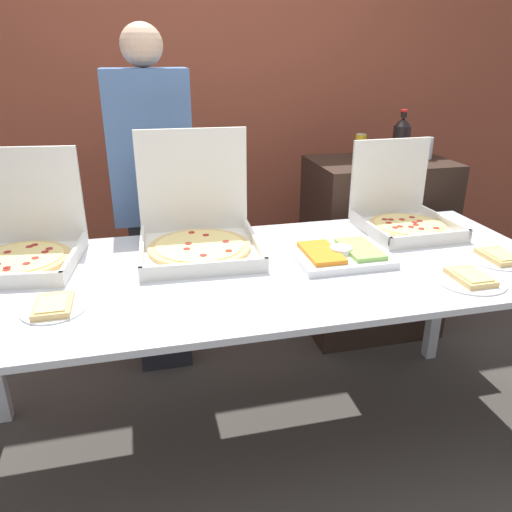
% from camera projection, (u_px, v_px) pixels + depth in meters
% --- Properties ---
extents(ground_plane, '(16.00, 16.00, 0.00)m').
position_uv_depth(ground_plane, '(256.00, 441.00, 2.30)').
color(ground_plane, '#423D38').
extents(brick_wall_behind, '(10.00, 0.06, 2.80)m').
position_uv_depth(brick_wall_behind, '(196.00, 95.00, 3.29)').
color(brick_wall_behind, brown).
rests_on(brick_wall_behind, ground_plane).
extents(buffet_table, '(2.41, 0.98, 0.88)m').
position_uv_depth(buffet_table, '(256.00, 288.00, 2.00)').
color(buffet_table, silver).
rests_on(buffet_table, ground_plane).
extents(pizza_box_near_left, '(0.51, 0.53, 0.48)m').
position_uv_depth(pizza_box_near_left, '(198.00, 230.00, 2.12)').
color(pizza_box_near_left, silver).
rests_on(pizza_box_near_left, buffet_table).
extents(pizza_box_near_right, '(0.49, 0.50, 0.43)m').
position_uv_depth(pizza_box_near_right, '(22.00, 243.00, 2.00)').
color(pizza_box_near_right, silver).
rests_on(pizza_box_near_right, buffet_table).
extents(pizza_box_far_left, '(0.41, 0.43, 0.40)m').
position_uv_depth(pizza_box_far_left, '(403.00, 214.00, 2.37)').
color(pizza_box_far_left, silver).
rests_on(pizza_box_far_left, buffet_table).
extents(paper_plate_front_right, '(0.21, 0.21, 0.03)m').
position_uv_depth(paper_plate_front_right, '(53.00, 306.00, 1.64)').
color(paper_plate_front_right, white).
rests_on(paper_plate_front_right, buffet_table).
extents(paper_plate_front_left, '(0.26, 0.26, 0.03)m').
position_uv_depth(paper_plate_front_left, '(470.00, 278.00, 1.85)').
color(paper_plate_front_left, white).
rests_on(paper_plate_front_left, buffet_table).
extents(paper_plate_front_center, '(0.24, 0.24, 0.03)m').
position_uv_depth(paper_plate_front_center, '(499.00, 257.00, 2.03)').
color(paper_plate_front_center, white).
rests_on(paper_plate_front_center, buffet_table).
extents(veggie_tray, '(0.38, 0.30, 0.05)m').
position_uv_depth(veggie_tray, '(340.00, 254.00, 2.04)').
color(veggie_tray, white).
rests_on(veggie_tray, buffet_table).
extents(sideboard_podium, '(0.79, 0.52, 1.08)m').
position_uv_depth(sideboard_podium, '(373.00, 248.00, 3.07)').
color(sideboard_podium, black).
rests_on(sideboard_podium, ground_plane).
extents(soda_bottle, '(0.10, 0.10, 0.27)m').
position_uv_depth(soda_bottle, '(401.00, 137.00, 2.89)').
color(soda_bottle, black).
rests_on(soda_bottle, sideboard_podium).
extents(soda_can_silver, '(0.07, 0.07, 0.12)m').
position_uv_depth(soda_can_silver, '(427.00, 148.00, 2.89)').
color(soda_can_silver, silver).
rests_on(soda_can_silver, sideboard_podium).
extents(soda_can_colored, '(0.07, 0.07, 0.12)m').
position_uv_depth(soda_can_colored, '(361.00, 144.00, 3.00)').
color(soda_can_colored, gold).
rests_on(soda_can_colored, sideboard_podium).
extents(person_guest_plaid, '(0.40, 0.22, 1.79)m').
position_uv_depth(person_guest_plaid, '(154.00, 205.00, 2.56)').
color(person_guest_plaid, black).
rests_on(person_guest_plaid, ground_plane).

